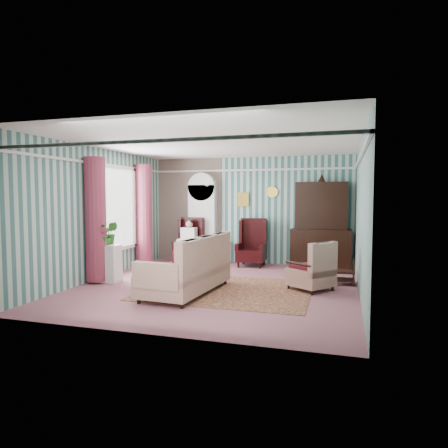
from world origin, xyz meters
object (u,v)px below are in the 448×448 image
(bookcase, at_px, (202,222))
(plant_stand, at_px, (107,263))
(floral_armchair, at_px, (311,266))
(coffee_table, at_px, (160,278))
(seated_woman, at_px, (189,242))
(round_side_table, at_px, (222,253))
(sofa, at_px, (186,264))
(wingback_right, at_px, (251,243))
(dresser_hutch, at_px, (321,222))
(wingback_left, at_px, (189,240))
(nest_table, at_px, (344,272))

(bookcase, relative_size, plant_stand, 2.80)
(floral_armchair, bearing_deg, plant_stand, 134.00)
(plant_stand, relative_size, coffee_table, 0.82)
(seated_woman, xyz_separation_m, round_side_table, (0.90, 0.15, -0.29))
(bookcase, xyz_separation_m, floral_armchair, (3.20, -2.64, -0.64))
(bookcase, relative_size, sofa, 1.01)
(wingback_right, height_order, round_side_table, wingback_right)
(bookcase, xyz_separation_m, plant_stand, (-1.05, -3.14, -0.72))
(wingback_right, bearing_deg, dresser_hutch, 8.77)
(bookcase, distance_m, dresser_hutch, 3.25)
(seated_woman, relative_size, sofa, 0.53)
(floral_armchair, bearing_deg, bookcase, 87.75)
(seated_woman, height_order, coffee_table, seated_woman)
(dresser_hutch, xyz_separation_m, plant_stand, (-4.30, -3.02, -0.78))
(wingback_right, distance_m, floral_armchair, 2.82)
(bookcase, xyz_separation_m, coffee_table, (0.32, -3.38, -0.91))
(wingback_left, distance_m, round_side_table, 0.97)
(round_side_table, bearing_deg, seated_woman, -170.54)
(wingback_left, relative_size, coffee_table, 1.29)
(wingback_right, xyz_separation_m, nest_table, (2.32, -1.55, -0.35))
(dresser_hutch, relative_size, seated_woman, 2.00)
(dresser_hutch, relative_size, floral_armchair, 2.46)
(coffee_table, bearing_deg, wingback_left, 100.76)
(coffee_table, bearing_deg, sofa, -16.98)
(coffee_table, bearing_deg, wingback_right, 68.41)
(round_side_table, xyz_separation_m, coffee_table, (-0.33, -3.14, -0.09))
(round_side_table, relative_size, plant_stand, 0.75)
(wingback_left, bearing_deg, nest_table, -20.85)
(wingback_left, bearing_deg, floral_armchair, -33.12)
(wingback_left, xyz_separation_m, sofa, (1.20, -3.18, -0.07))
(bookcase, distance_m, wingback_left, 0.68)
(sofa, bearing_deg, seated_woman, 25.44)
(nest_table, xyz_separation_m, coffee_table, (-3.50, -1.44, -0.06))
(bookcase, xyz_separation_m, sofa, (0.95, -3.57, -0.56))
(dresser_hutch, distance_m, plant_stand, 5.31)
(seated_woman, bearing_deg, dresser_hutch, 4.41)
(coffee_table, bearing_deg, round_side_table, 83.95)
(bookcase, height_order, dresser_hutch, dresser_hutch)
(wingback_right, height_order, floral_armchair, wingback_right)
(nest_table, bearing_deg, seated_woman, 159.15)
(dresser_hutch, bearing_deg, seated_woman, -175.59)
(wingback_left, xyz_separation_m, nest_table, (4.07, -1.55, -0.35))
(dresser_hutch, relative_size, nest_table, 4.37)
(dresser_hutch, height_order, round_side_table, dresser_hutch)
(nest_table, relative_size, coffee_table, 0.56)
(wingback_left, relative_size, round_side_table, 2.08)
(seated_woman, bearing_deg, wingback_left, 0.00)
(nest_table, relative_size, sofa, 0.24)
(wingback_left, relative_size, plant_stand, 1.56)
(dresser_hutch, relative_size, coffee_table, 2.43)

